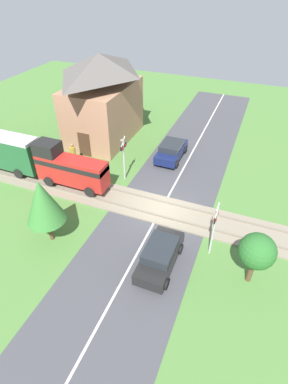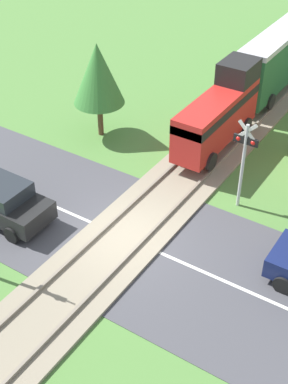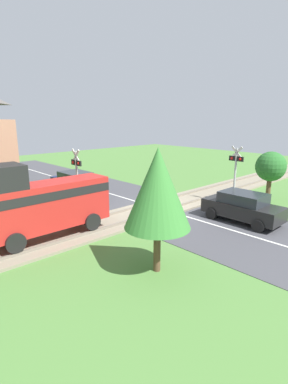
# 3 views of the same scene
# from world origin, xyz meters

# --- Properties ---
(ground_plane) EXTENTS (60.00, 60.00, 0.00)m
(ground_plane) POSITION_xyz_m (0.00, 0.00, 0.00)
(ground_plane) COLOR #4C7A38
(road_surface) EXTENTS (48.00, 6.40, 0.02)m
(road_surface) POSITION_xyz_m (0.00, 0.00, 0.01)
(road_surface) COLOR #424247
(road_surface) RESTS_ON ground_plane
(track_bed) EXTENTS (2.80, 48.00, 0.24)m
(track_bed) POSITION_xyz_m (0.00, 0.00, 0.07)
(track_bed) COLOR gray
(track_bed) RESTS_ON ground_plane
(car_near_crossing) EXTENTS (3.85, 1.78, 1.50)m
(car_near_crossing) POSITION_xyz_m (-4.33, -1.44, 0.79)
(car_near_crossing) COLOR black
(car_near_crossing) RESTS_ON ground_plane
(car_far_side) EXTENTS (3.95, 1.94, 1.44)m
(car_far_side) POSITION_xyz_m (6.71, 1.44, 0.76)
(car_far_side) COLOR #141E4C
(car_far_side) RESTS_ON ground_plane
(crossing_signal_west_approach) EXTENTS (0.90, 0.18, 3.50)m
(crossing_signal_west_approach) POSITION_xyz_m (-2.46, -3.78, 2.22)
(crossing_signal_west_approach) COLOR #B7B7B7
(crossing_signal_west_approach) RESTS_ON ground_plane
(crossing_signal_east_approach) EXTENTS (0.90, 0.18, 3.50)m
(crossing_signal_east_approach) POSITION_xyz_m (2.46, 3.78, 2.22)
(crossing_signal_east_approach) COLOR #B7B7B7
(crossing_signal_east_approach) RESTS_ON ground_plane
(tree_roadside_hedge) EXTENTS (2.20, 2.20, 4.21)m
(tree_roadside_hedge) POSITION_xyz_m (-4.87, 5.18, 2.88)
(tree_roadside_hedge) COLOR brown
(tree_roadside_hedge) RESTS_ON ground_plane
(tree_beyond_track) EXTENTS (1.81, 1.81, 3.10)m
(tree_beyond_track) POSITION_xyz_m (-3.52, -6.04, 2.17)
(tree_beyond_track) COLOR brown
(tree_beyond_track) RESTS_ON ground_plane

